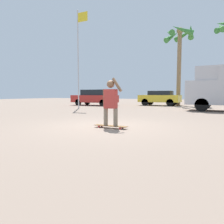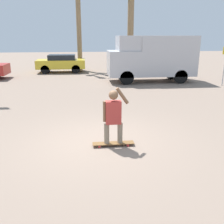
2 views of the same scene
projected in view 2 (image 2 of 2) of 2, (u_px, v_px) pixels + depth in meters
name	position (u px, v px, depth m)	size (l,w,h in m)	color
ground_plane	(100.00, 142.00, 7.11)	(80.00, 80.00, 0.00)	gray
skateboard	(113.00, 143.00, 6.85)	(1.14, 0.23, 0.08)	brown
person_skateboarder	(113.00, 114.00, 6.60)	(0.69, 0.25, 1.55)	gray
camper_van	(153.00, 57.00, 15.95)	(5.51, 2.07, 2.89)	black
parked_car_yellow	(61.00, 63.00, 20.23)	(3.85, 1.77, 1.41)	black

